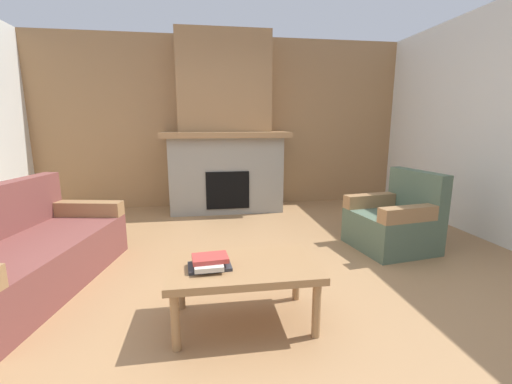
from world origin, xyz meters
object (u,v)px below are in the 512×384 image
(couch, at_px, (23,255))
(coffee_table, at_px, (243,271))
(armchair, at_px, (395,222))
(fireplace, at_px, (225,136))

(couch, xyz_separation_m, coffee_table, (1.74, -0.76, 0.09))
(armchair, relative_size, coffee_table, 0.87)
(coffee_table, bearing_deg, fireplace, 88.47)
(couch, xyz_separation_m, armchair, (3.55, 0.40, 0.01))
(couch, height_order, armchair, same)
(armchair, distance_m, coffee_table, 2.15)
(fireplace, distance_m, armchair, 2.79)
(fireplace, bearing_deg, couch, -127.23)
(fireplace, distance_m, couch, 3.15)
(coffee_table, bearing_deg, couch, 156.41)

